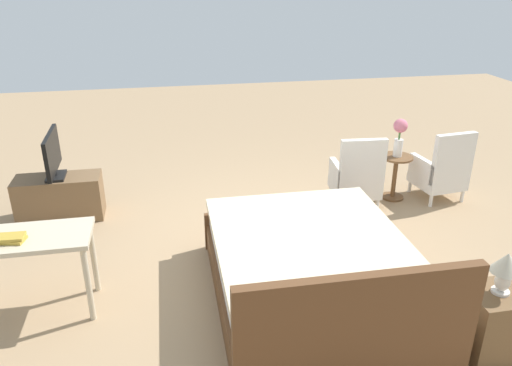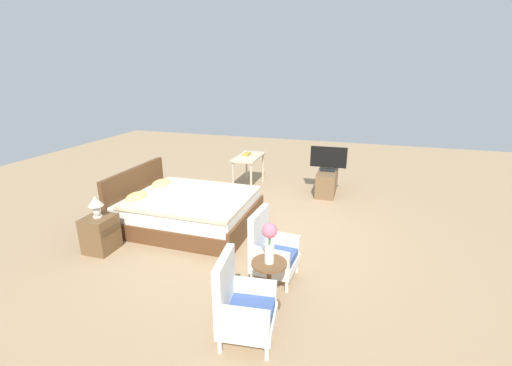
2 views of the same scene
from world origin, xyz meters
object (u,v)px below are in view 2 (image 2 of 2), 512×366
at_px(vanity_desk, 249,161).
at_px(tv_stand, 327,182).
at_px(flower_vase, 270,239).
at_px(side_table, 269,279).
at_px(bed, 187,210).
at_px(armchair_by_window_left, 242,307).
at_px(book_stack, 247,154).
at_px(armchair_by_window_right, 271,252).
at_px(tv_flatscreen, 328,158).
at_px(nightstand, 100,234).
at_px(table_lamp, 96,204).

bearing_deg(vanity_desk, tv_stand, -87.38).
xyz_separation_m(flower_vase, tv_stand, (4.07, -0.22, -0.61)).
distance_m(side_table, flower_vase, 0.50).
xyz_separation_m(bed, tv_stand, (2.42, -2.15, -0.04)).
height_order(armchair_by_window_left, book_stack, armchair_by_window_left).
xyz_separation_m(armchair_by_window_right, tv_stand, (3.51, -0.35, -0.12)).
bearing_deg(tv_stand, tv_flatscreen, 1.35).
height_order(tv_stand, tv_flatscreen, tv_flatscreen).
height_order(nightstand, tv_flatscreen, tv_flatscreen).
height_order(armchair_by_window_left, table_lamp, armchair_by_window_left).
bearing_deg(nightstand, side_table, -100.23).
bearing_deg(tv_stand, vanity_desk, 92.62).
bearing_deg(armchair_by_window_left, flower_vase, -12.64).
bearing_deg(flower_vase, tv_flatscreen, -3.13).
distance_m(side_table, table_lamp, 2.82).
xyz_separation_m(vanity_desk, book_stack, (0.08, 0.07, 0.13)).
xyz_separation_m(side_table, book_stack, (4.07, 1.63, 0.40)).
xyz_separation_m(armchair_by_window_left, tv_flatscreen, (4.64, -0.35, 0.41)).
height_order(armchair_by_window_left, side_table, armchair_by_window_left).
bearing_deg(vanity_desk, flower_vase, -158.57).
xyz_separation_m(tv_stand, book_stack, (0.00, 1.86, 0.50)).
bearing_deg(side_table, flower_vase, -90.00).
height_order(bed, tv_stand, bed).
xyz_separation_m(nightstand, tv_flatscreen, (3.58, -2.97, 0.51)).
relative_size(bed, tv_flatscreen, 2.85).
xyz_separation_m(armchair_by_window_right, table_lamp, (-0.07, 2.62, 0.38)).
height_order(bed, book_stack, bed).
distance_m(flower_vase, tv_flatscreen, 4.08).
xyz_separation_m(armchair_by_window_left, vanity_desk, (4.55, 1.44, 0.25)).
bearing_deg(flower_vase, armchair_by_window_left, 167.36).
distance_m(armchair_by_window_right, flower_vase, 0.75).
distance_m(armchair_by_window_right, tv_stand, 3.53).
xyz_separation_m(flower_vase, vanity_desk, (3.99, 1.57, -0.24)).
bearing_deg(armchair_by_window_right, book_stack, 23.24).
bearing_deg(bed, armchair_by_window_left, -140.91).
distance_m(tv_stand, book_stack, 1.92).
height_order(side_table, vanity_desk, vanity_desk).
relative_size(side_table, nightstand, 1.05).
xyz_separation_m(armchair_by_window_right, vanity_desk, (3.43, 1.44, 0.25)).
bearing_deg(flower_vase, vanity_desk, 21.43).
xyz_separation_m(nightstand, table_lamp, (0.00, 0.00, 0.49)).
bearing_deg(vanity_desk, table_lamp, 161.33).
relative_size(armchair_by_window_left, flower_vase, 1.93).
bearing_deg(table_lamp, bed, -35.60).
bearing_deg(armchair_by_window_left, tv_flatscreen, -4.31).
relative_size(armchair_by_window_right, flower_vase, 1.93).
bearing_deg(tv_flatscreen, vanity_desk, 92.69).
height_order(armchair_by_window_left, vanity_desk, armchair_by_window_left).
bearing_deg(bed, armchair_by_window_right, -121.16).
bearing_deg(tv_stand, book_stack, 89.95).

